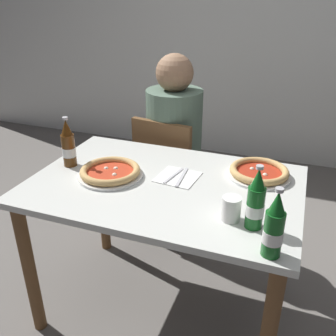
{
  "coord_description": "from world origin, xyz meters",
  "views": [
    {
      "loc": [
        0.53,
        -1.37,
        1.53
      ],
      "look_at": [
        0.0,
        0.05,
        0.8
      ],
      "focal_mm": 39.6,
      "sensor_mm": 36.0,
      "label": 1
    }
  ],
  "objects_px": {
    "napkin_with_cutlery": "(178,177)",
    "chair_behind_table": "(170,172)",
    "beer_bottle_left": "(256,202)",
    "beer_bottle_right": "(274,228)",
    "pizza_margherita_near": "(110,172)",
    "dining_table_main": "(164,204)",
    "diner_seated": "(174,155)",
    "pizza_marinara_far": "(259,172)",
    "paper_cup": "(231,209)",
    "beer_bottle_center": "(68,146)"
  },
  "relations": [
    {
      "from": "diner_seated",
      "to": "napkin_with_cutlery",
      "type": "distance_m",
      "value": 0.66
    },
    {
      "from": "dining_table_main",
      "to": "pizza_marinara_far",
      "type": "relative_size",
      "value": 4.14
    },
    {
      "from": "pizza_margherita_near",
      "to": "beer_bottle_left",
      "type": "relative_size",
      "value": 1.21
    },
    {
      "from": "beer_bottle_left",
      "to": "napkin_with_cutlery",
      "type": "xyz_separation_m",
      "value": [
        -0.39,
        0.27,
        -0.1
      ]
    },
    {
      "from": "chair_behind_table",
      "to": "paper_cup",
      "type": "relative_size",
      "value": 8.95
    },
    {
      "from": "pizza_marinara_far",
      "to": "paper_cup",
      "type": "xyz_separation_m",
      "value": [
        -0.05,
        -0.4,
        0.03
      ]
    },
    {
      "from": "dining_table_main",
      "to": "beer_bottle_right",
      "type": "xyz_separation_m",
      "value": [
        0.5,
        -0.34,
        0.22
      ]
    },
    {
      "from": "beer_bottle_right",
      "to": "dining_table_main",
      "type": "bearing_deg",
      "value": 145.62
    },
    {
      "from": "napkin_with_cutlery",
      "to": "beer_bottle_left",
      "type": "bearing_deg",
      "value": -35.5
    },
    {
      "from": "pizza_marinara_far",
      "to": "beer_bottle_center",
      "type": "bearing_deg",
      "value": -167.21
    },
    {
      "from": "beer_bottle_center",
      "to": "beer_bottle_right",
      "type": "xyz_separation_m",
      "value": [
        1.0,
        -0.35,
        0.0
      ]
    },
    {
      "from": "pizza_marinara_far",
      "to": "beer_bottle_left",
      "type": "distance_m",
      "value": 0.43
    },
    {
      "from": "dining_table_main",
      "to": "chair_behind_table",
      "type": "relative_size",
      "value": 1.41
    },
    {
      "from": "pizza_margherita_near",
      "to": "beer_bottle_center",
      "type": "bearing_deg",
      "value": 171.25
    },
    {
      "from": "dining_table_main",
      "to": "diner_seated",
      "type": "xyz_separation_m",
      "value": [
        -0.19,
        0.66,
        -0.05
      ]
    },
    {
      "from": "beer_bottle_right",
      "to": "napkin_with_cutlery",
      "type": "distance_m",
      "value": 0.63
    },
    {
      "from": "pizza_margherita_near",
      "to": "napkin_with_cutlery",
      "type": "xyz_separation_m",
      "value": [
        0.3,
        0.1,
        -0.02
      ]
    },
    {
      "from": "beer_bottle_center",
      "to": "napkin_with_cutlery",
      "type": "height_order",
      "value": "beer_bottle_center"
    },
    {
      "from": "diner_seated",
      "to": "paper_cup",
      "type": "xyz_separation_m",
      "value": [
        0.53,
        -0.85,
        0.21
      ]
    },
    {
      "from": "beer_bottle_center",
      "to": "beer_bottle_left",
      "type": "bearing_deg",
      "value": -13.15
    },
    {
      "from": "pizza_margherita_near",
      "to": "chair_behind_table",
      "type": "bearing_deg",
      "value": 84.64
    },
    {
      "from": "beer_bottle_right",
      "to": "napkin_with_cutlery",
      "type": "relative_size",
      "value": 1.27
    },
    {
      "from": "beer_bottle_center",
      "to": "beer_bottle_right",
      "type": "relative_size",
      "value": 1.0
    },
    {
      "from": "beer_bottle_left",
      "to": "beer_bottle_center",
      "type": "relative_size",
      "value": 1.0
    },
    {
      "from": "diner_seated",
      "to": "napkin_with_cutlery",
      "type": "height_order",
      "value": "diner_seated"
    },
    {
      "from": "beer_bottle_left",
      "to": "diner_seated",
      "type": "bearing_deg",
      "value": 125.28
    },
    {
      "from": "beer_bottle_center",
      "to": "dining_table_main",
      "type": "bearing_deg",
      "value": -1.16
    },
    {
      "from": "napkin_with_cutlery",
      "to": "pizza_marinara_far",
      "type": "bearing_deg",
      "value": 22.23
    },
    {
      "from": "beer_bottle_left",
      "to": "beer_bottle_right",
      "type": "relative_size",
      "value": 1.0
    },
    {
      "from": "pizza_margherita_near",
      "to": "napkin_with_cutlery",
      "type": "height_order",
      "value": "pizza_margherita_near"
    },
    {
      "from": "chair_behind_table",
      "to": "pizza_marinara_far",
      "type": "distance_m",
      "value": 0.76
    },
    {
      "from": "diner_seated",
      "to": "pizza_marinara_far",
      "type": "distance_m",
      "value": 0.75
    },
    {
      "from": "napkin_with_cutlery",
      "to": "chair_behind_table",
      "type": "bearing_deg",
      "value": 113.67
    },
    {
      "from": "chair_behind_table",
      "to": "diner_seated",
      "type": "bearing_deg",
      "value": -93.19
    },
    {
      "from": "diner_seated",
      "to": "beer_bottle_center",
      "type": "relative_size",
      "value": 4.89
    },
    {
      "from": "pizza_margherita_near",
      "to": "beer_bottle_left",
      "type": "distance_m",
      "value": 0.71
    },
    {
      "from": "pizza_marinara_far",
      "to": "beer_bottle_center",
      "type": "xyz_separation_m",
      "value": [
        -0.89,
        -0.2,
        0.08
      ]
    },
    {
      "from": "chair_behind_table",
      "to": "diner_seated",
      "type": "relative_size",
      "value": 0.7
    },
    {
      "from": "pizza_marinara_far",
      "to": "napkin_with_cutlery",
      "type": "relative_size",
      "value": 1.49
    },
    {
      "from": "pizza_marinara_far",
      "to": "beer_bottle_left",
      "type": "bearing_deg",
      "value": -84.85
    },
    {
      "from": "dining_table_main",
      "to": "beer_bottle_left",
      "type": "xyz_separation_m",
      "value": [
        0.43,
        -0.21,
        0.22
      ]
    },
    {
      "from": "diner_seated",
      "to": "beer_bottle_left",
      "type": "bearing_deg",
      "value": -54.72
    },
    {
      "from": "diner_seated",
      "to": "paper_cup",
      "type": "bearing_deg",
      "value": -58.22
    },
    {
      "from": "beer_bottle_right",
      "to": "beer_bottle_center",
      "type": "bearing_deg",
      "value": 160.49
    },
    {
      "from": "beer_bottle_right",
      "to": "paper_cup",
      "type": "relative_size",
      "value": 2.6
    },
    {
      "from": "pizza_margherita_near",
      "to": "paper_cup",
      "type": "bearing_deg",
      "value": -15.19
    },
    {
      "from": "diner_seated",
      "to": "beer_bottle_left",
      "type": "xyz_separation_m",
      "value": [
        0.61,
        -0.87,
        0.27
      ]
    },
    {
      "from": "paper_cup",
      "to": "beer_bottle_left",
      "type": "bearing_deg",
      "value": -10.99
    },
    {
      "from": "diner_seated",
      "to": "paper_cup",
      "type": "height_order",
      "value": "diner_seated"
    },
    {
      "from": "beer_bottle_center",
      "to": "chair_behind_table",
      "type": "bearing_deg",
      "value": 63.37
    }
  ]
}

